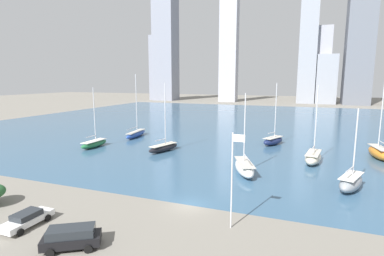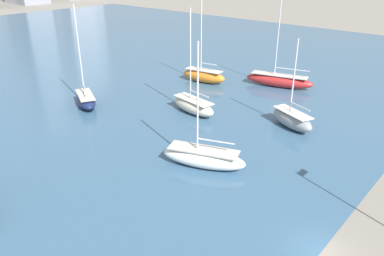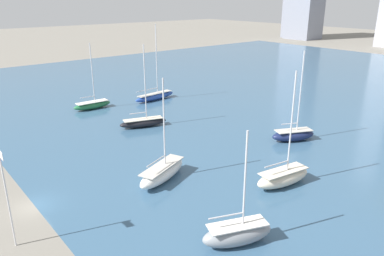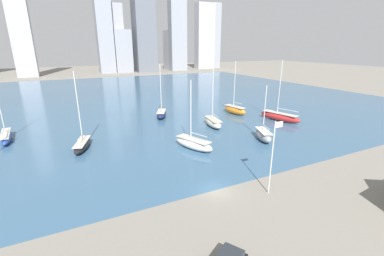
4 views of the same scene
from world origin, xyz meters
name	(u,v)px [view 4 (image 4 of 4)]	position (x,y,z in m)	size (l,w,h in m)	color
ground_plane	(215,190)	(0.00, 0.00, 0.00)	(500.00, 500.00, 0.00)	gray
harbor_water	(117,98)	(0.00, 70.00, 0.00)	(180.00, 140.00, 0.00)	#385B7A
flag_pole	(272,155)	(5.84, -3.51, 5.26)	(1.24, 0.14, 9.58)	silver
distant_city_skyline	(95,28)	(6.32, 168.58, 29.94)	(200.90, 26.00, 74.06)	gray
sailboat_cream	(213,122)	(13.86, 24.29, 1.07)	(3.57, 7.89, 13.62)	beige
sailboat_white	(193,143)	(3.73, 14.05, 1.05)	(5.48, 8.88, 12.50)	white
sailboat_black	(82,144)	(-14.54, 22.90, 0.86)	(4.43, 8.38, 13.92)	black
sailboat_orange	(235,110)	(25.34, 32.00, 1.18)	(3.61, 8.07, 14.20)	orange
sailboat_blue	(6,136)	(-27.97, 34.40, 0.89)	(2.91, 10.43, 15.88)	#284CA8
sailboat_navy	(161,114)	(5.75, 37.34, 0.98)	(5.14, 7.34, 13.79)	#19234C
sailboat_red	(280,117)	(31.49, 21.29, 1.11)	(5.13, 11.11, 14.92)	#B72828
sailboat_gray	(263,135)	(18.25, 12.02, 1.11)	(4.53, 6.98, 10.87)	gray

